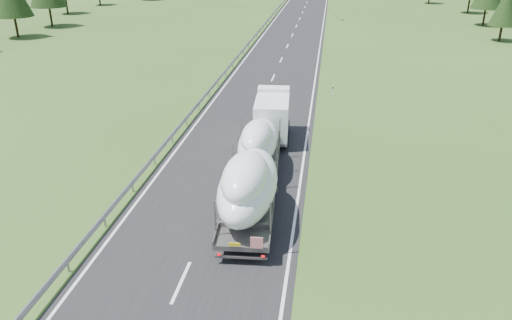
# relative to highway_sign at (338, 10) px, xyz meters

# --- Properties ---
(ground) EXTENTS (400.00, 400.00, 0.00)m
(ground) POSITION_rel_highway_sign_xyz_m (-7.20, -80.00, -1.81)
(ground) COLOR #2F4D19
(ground) RESTS_ON ground
(road_surface) EXTENTS (10.00, 400.00, 0.02)m
(road_surface) POSITION_rel_highway_sign_xyz_m (-7.20, 20.00, -1.80)
(road_surface) COLOR black
(road_surface) RESTS_ON ground
(guardrail) EXTENTS (0.10, 400.00, 0.76)m
(guardrail) POSITION_rel_highway_sign_xyz_m (-12.50, 19.94, -1.21)
(guardrail) COLOR slate
(guardrail) RESTS_ON ground
(highway_sign) EXTENTS (0.08, 0.90, 2.60)m
(highway_sign) POSITION_rel_highway_sign_xyz_m (0.00, 0.00, 0.00)
(highway_sign) COLOR slate
(highway_sign) RESTS_ON ground
(boat_truck) EXTENTS (3.52, 19.09, 4.32)m
(boat_truck) POSITION_rel_highway_sign_xyz_m (-5.21, -70.42, 0.43)
(boat_truck) COLOR white
(boat_truck) RESTS_ON ground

